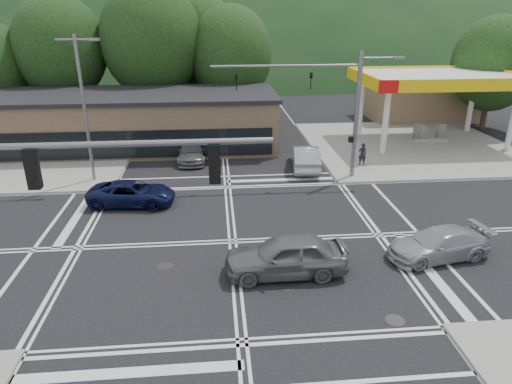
{
  "coord_description": "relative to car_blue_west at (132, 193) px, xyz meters",
  "views": [
    {
      "loc": [
        -0.66,
        -19.35,
        10.28
      ],
      "look_at": [
        1.37,
        2.74,
        1.4
      ],
      "focal_mm": 32.0,
      "sensor_mm": 36.0,
      "label": 1
    }
  ],
  "objects": [
    {
      "name": "sidewalk_nw",
      "position": [
        -9.54,
        10.0,
        -0.59
      ],
      "size": [
        16.0,
        16.0,
        0.15
      ],
      "primitive_type": "cube",
      "color": "gray",
      "rests_on": "ground"
    },
    {
      "name": "car_queue_a",
      "position": [
        10.96,
        5.32,
        0.15
      ],
      "size": [
        2.3,
        5.14,
        1.64
      ],
      "primitive_type": "imported",
      "rotation": [
        0.0,
        0.0,
        3.03
      ],
      "color": "#9C9EA3",
      "rests_on": "ground"
    },
    {
      "name": "tree_n_b",
      "position": [
        -0.54,
        19.0,
        7.12
      ],
      "size": [
        9.0,
        9.0,
        12.98
      ],
      "color": "#382619",
      "rests_on": "ground"
    },
    {
      "name": "commercial_row",
      "position": [
        -2.54,
        12.0,
        1.33
      ],
      "size": [
        24.0,
        8.0,
        4.0
      ],
      "primitive_type": "cube",
      "color": "brown",
      "rests_on": "ground"
    },
    {
      "name": "car_northbound",
      "position": [
        3.04,
        7.93,
        0.02
      ],
      "size": [
        1.98,
        4.74,
        1.37
      ],
      "primitive_type": "imported",
      "rotation": [
        0.0,
        0.0,
        0.01
      ],
      "color": "slate",
      "rests_on": "ground"
    },
    {
      "name": "streetlight_nw",
      "position": [
        -2.98,
        4.0,
        4.38
      ],
      "size": [
        2.5,
        0.25,
        9.0
      ],
      "color": "slate",
      "rests_on": "ground"
    },
    {
      "name": "convenience_store",
      "position": [
        25.46,
        20.0,
        1.23
      ],
      "size": [
        10.0,
        6.0,
        3.8
      ],
      "primitive_type": "cube",
      "color": "#846B4F",
      "rests_on": "ground"
    },
    {
      "name": "tree_n_a",
      "position": [
        -8.54,
        19.0,
        6.47
      ],
      "size": [
        8.0,
        8.0,
        11.75
      ],
      "color": "#382619",
      "rests_on": "ground"
    },
    {
      "name": "tree_ne",
      "position": [
        29.46,
        15.0,
        5.17
      ],
      "size": [
        7.2,
        7.2,
        9.99
      ],
      "color": "#382619",
      "rests_on": "ground"
    },
    {
      "name": "signal_mast_ne",
      "position": [
        12.4,
        3.2,
        4.4
      ],
      "size": [
        11.65,
        0.3,
        8.0
      ],
      "color": "slate",
      "rests_on": "ground"
    },
    {
      "name": "car_queue_b",
      "position": [
        8.5,
        14.54,
        0.11
      ],
      "size": [
        1.89,
        4.6,
        1.56
      ],
      "primitive_type": "imported",
      "rotation": [
        0.0,
        0.0,
        3.13
      ],
      "color": "silver",
      "rests_on": "ground"
    },
    {
      "name": "gas_station_canopy",
      "position": [
        22.44,
        10.99,
        4.37
      ],
      "size": [
        12.32,
        8.34,
        5.75
      ],
      "color": "silver",
      "rests_on": "ground"
    },
    {
      "name": "tree_n_c",
      "position": [
        6.46,
        19.0,
        5.82
      ],
      "size": [
        7.6,
        7.6,
        10.87
      ],
      "color": "#382619",
      "rests_on": "ground"
    },
    {
      "name": "sidewalk_ne",
      "position": [
        20.46,
        10.0,
        -0.59
      ],
      "size": [
        16.0,
        16.0,
        0.15
      ],
      "primitive_type": "cube",
      "color": "gray",
      "rests_on": "ground"
    },
    {
      "name": "car_blue_west",
      "position": [
        0.0,
        0.0,
        0.0
      ],
      "size": [
        5.0,
        2.66,
        1.34
      ],
      "primitive_type": "imported",
      "rotation": [
        0.0,
        0.0,
        1.48
      ],
      "color": "#0C1135",
      "rests_on": "ground"
    },
    {
      "name": "hill_north",
      "position": [
        5.46,
        85.0,
        -0.67
      ],
      "size": [
        252.0,
        126.0,
        140.0
      ],
      "primitive_type": "ellipsoid",
      "color": "#18371A",
      "rests_on": "ground"
    },
    {
      "name": "tree_n_e",
      "position": [
        3.46,
        23.0,
        6.47
      ],
      "size": [
        8.4,
        8.4,
        11.98
      ],
      "color": "#382619",
      "rests_on": "ground"
    },
    {
      "name": "car_grey_center",
      "position": [
        7.53,
        -8.05,
        0.19
      ],
      "size": [
        5.08,
        2.09,
        1.72
      ],
      "primitive_type": "imported",
      "rotation": [
        0.0,
        0.0,
        -1.56
      ],
      "color": "slate",
      "rests_on": "ground"
    },
    {
      "name": "ground",
      "position": [
        5.46,
        -5.0,
        -0.67
      ],
      "size": [
        120.0,
        120.0,
        0.0
      ],
      "primitive_type": "plane",
      "color": "black",
      "rests_on": "ground"
    },
    {
      "name": "car_silver_east",
      "position": [
        14.47,
        -7.34,
        0.0
      ],
      "size": [
        4.89,
        2.65,
        1.35
      ],
      "primitive_type": "imported",
      "rotation": [
        0.0,
        0.0,
        -1.4
      ],
      "color": "#9E9FA4",
      "rests_on": "ground"
    },
    {
      "name": "pedestrian",
      "position": [
        14.98,
        5.32,
        0.26
      ],
      "size": [
        0.57,
        0.38,
        1.56
      ],
      "primitive_type": "imported",
      "rotation": [
        0.0,
        0.0,
        3.14
      ],
      "color": "black",
      "rests_on": "sidewalk_ne"
    }
  ]
}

